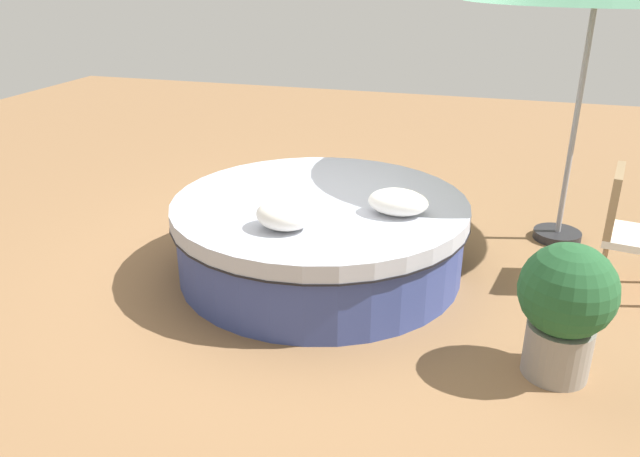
# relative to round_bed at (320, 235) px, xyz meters

# --- Properties ---
(ground_plane) EXTENTS (16.00, 16.00, 0.00)m
(ground_plane) POSITION_rel_round_bed_xyz_m (0.00, 0.00, -0.33)
(ground_plane) COLOR olive
(round_bed) EXTENTS (2.46, 2.46, 0.64)m
(round_bed) POSITION_rel_round_bed_xyz_m (0.00, 0.00, 0.00)
(round_bed) COLOR #38478C
(round_bed) RESTS_ON ground_plane
(throw_pillow_0) EXTENTS (0.42, 0.35, 0.22)m
(throw_pillow_0) POSITION_rel_round_bed_xyz_m (0.08, 0.65, 0.42)
(throw_pillow_0) COLOR white
(throw_pillow_0) RESTS_ON round_bed
(throw_pillow_1) EXTENTS (0.47, 0.33, 0.20)m
(throw_pillow_1) POSITION_rel_round_bed_xyz_m (-0.67, 0.13, 0.41)
(throw_pillow_1) COLOR white
(throw_pillow_1) RESTS_ON round_bed
(patio_chair) EXTENTS (0.58, 0.60, 0.98)m
(patio_chair) POSITION_rel_round_bed_xyz_m (-2.40, -0.41, 0.23)
(patio_chair) COLOR #997A56
(patio_chair) RESTS_ON ground_plane
(planter) EXTENTS (0.60, 0.60, 0.90)m
(planter) POSITION_rel_round_bed_xyz_m (-1.87, 0.98, 0.18)
(planter) COLOR gray
(planter) RESTS_ON ground_plane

